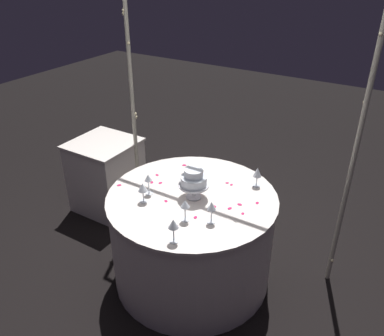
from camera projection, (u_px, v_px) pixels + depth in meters
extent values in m
plane|color=black|center=(192.00, 274.00, 3.22)|extent=(12.00, 12.00, 0.00)
cylinder|color=#B7B29E|center=(132.00, 101.00, 3.50)|extent=(0.04, 0.04, 2.30)
cylinder|color=#B7B29E|center=(356.00, 150.00, 2.63)|extent=(0.04, 0.04, 2.30)
sphere|color=#F9EAB2|center=(128.00, 43.00, 3.24)|extent=(0.02, 0.02, 0.02)
sphere|color=#F9EAB2|center=(332.00, 260.00, 3.07)|extent=(0.02, 0.02, 0.02)
sphere|color=#F9EAB2|center=(123.00, 14.00, 3.15)|extent=(0.02, 0.02, 0.02)
sphere|color=#F9EAB2|center=(135.00, 114.00, 3.56)|extent=(0.02, 0.02, 0.02)
sphere|color=#F9EAB2|center=(139.00, 176.00, 3.87)|extent=(0.02, 0.02, 0.02)
sphere|color=#F9EAB2|center=(365.00, 102.00, 2.48)|extent=(0.02, 0.02, 0.02)
sphere|color=#F9EAB2|center=(123.00, 10.00, 3.13)|extent=(0.02, 0.02, 0.02)
sphere|color=#F9EAB2|center=(136.00, 117.00, 3.58)|extent=(0.02, 0.02, 0.02)
sphere|color=#F9EAB2|center=(381.00, 34.00, 2.25)|extent=(0.02, 0.02, 0.02)
sphere|color=#F9EAB2|center=(343.00, 209.00, 2.87)|extent=(0.02, 0.02, 0.02)
cylinder|color=silver|center=(192.00, 238.00, 3.04)|extent=(1.22, 1.22, 0.74)
cylinder|color=silver|center=(192.00, 197.00, 2.85)|extent=(1.25, 1.25, 0.02)
cube|color=silver|center=(107.00, 176.00, 3.91)|extent=(0.56, 0.56, 0.70)
cube|color=silver|center=(103.00, 143.00, 3.74)|extent=(0.59, 0.59, 0.02)
cylinder|color=silver|center=(194.00, 197.00, 2.83)|extent=(0.11, 0.11, 0.01)
cylinder|color=silver|center=(194.00, 191.00, 2.81)|extent=(0.02, 0.02, 0.09)
cylinder|color=silver|center=(194.00, 185.00, 2.78)|extent=(0.22, 0.22, 0.01)
cylinder|color=white|center=(194.00, 181.00, 2.77)|extent=(0.19, 0.19, 0.06)
cylinder|color=white|center=(194.00, 173.00, 2.74)|extent=(0.14, 0.14, 0.06)
cylinder|color=silver|center=(211.00, 222.00, 2.57)|extent=(0.06, 0.06, 0.00)
cylinder|color=silver|center=(211.00, 215.00, 2.55)|extent=(0.01, 0.01, 0.10)
cone|color=silver|center=(212.00, 206.00, 2.51)|extent=(0.06, 0.06, 0.06)
cylinder|color=silver|center=(185.00, 220.00, 2.59)|extent=(0.06, 0.06, 0.00)
cylinder|color=silver|center=(185.00, 213.00, 2.57)|extent=(0.01, 0.01, 0.10)
cone|color=silver|center=(185.00, 204.00, 2.53)|extent=(0.06, 0.06, 0.05)
cylinder|color=silver|center=(149.00, 193.00, 2.88)|extent=(0.06, 0.06, 0.00)
cylinder|color=silver|center=(149.00, 187.00, 2.85)|extent=(0.01, 0.01, 0.11)
cone|color=silver|center=(148.00, 178.00, 2.81)|extent=(0.05, 0.05, 0.05)
cylinder|color=silver|center=(256.00, 186.00, 2.97)|extent=(0.06, 0.06, 0.00)
cylinder|color=silver|center=(257.00, 181.00, 2.95)|extent=(0.01, 0.01, 0.08)
cone|color=silver|center=(257.00, 172.00, 2.91)|extent=(0.06, 0.06, 0.07)
cylinder|color=silver|center=(144.00, 201.00, 2.79)|extent=(0.06, 0.06, 0.00)
cylinder|color=silver|center=(143.00, 196.00, 2.77)|extent=(0.01, 0.01, 0.08)
cone|color=silver|center=(143.00, 187.00, 2.73)|extent=(0.07, 0.07, 0.06)
cylinder|color=silver|center=(174.00, 241.00, 2.40)|extent=(0.06, 0.06, 0.00)
cylinder|color=silver|center=(174.00, 234.00, 2.38)|extent=(0.01, 0.01, 0.10)
cone|color=silver|center=(173.00, 224.00, 2.34)|extent=(0.07, 0.07, 0.06)
ellipsoid|color=#C61951|center=(214.00, 206.00, 2.73)|extent=(0.04, 0.03, 0.00)
ellipsoid|color=#C61951|center=(157.00, 175.00, 3.11)|extent=(0.04, 0.04, 0.00)
ellipsoid|color=#C61951|center=(240.00, 204.00, 2.75)|extent=(0.04, 0.03, 0.00)
ellipsoid|color=#C61951|center=(119.00, 185.00, 2.98)|extent=(0.04, 0.04, 0.00)
ellipsoid|color=#C61951|center=(230.00, 208.00, 2.71)|extent=(0.03, 0.04, 0.00)
ellipsoid|color=#C61951|center=(227.00, 183.00, 3.01)|extent=(0.04, 0.03, 0.00)
ellipsoid|color=#C61951|center=(231.00, 185.00, 2.98)|extent=(0.02, 0.03, 0.00)
ellipsoid|color=#C61951|center=(197.00, 172.00, 3.15)|extent=(0.04, 0.03, 0.00)
ellipsoid|color=#C61951|center=(184.00, 165.00, 3.26)|extent=(0.05, 0.04, 0.00)
ellipsoid|color=#C61951|center=(166.00, 201.00, 2.79)|extent=(0.04, 0.03, 0.00)
ellipsoid|color=#C61951|center=(243.00, 214.00, 2.66)|extent=(0.03, 0.03, 0.00)
ellipsoid|color=#C61951|center=(160.00, 183.00, 3.01)|extent=(0.03, 0.04, 0.00)
ellipsoid|color=#C61951|center=(195.00, 217.00, 2.62)|extent=(0.03, 0.04, 0.00)
ellipsoid|color=#C61951|center=(152.00, 182.00, 3.02)|extent=(0.03, 0.04, 0.00)
ellipsoid|color=#C61951|center=(257.00, 203.00, 2.77)|extent=(0.03, 0.03, 0.00)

